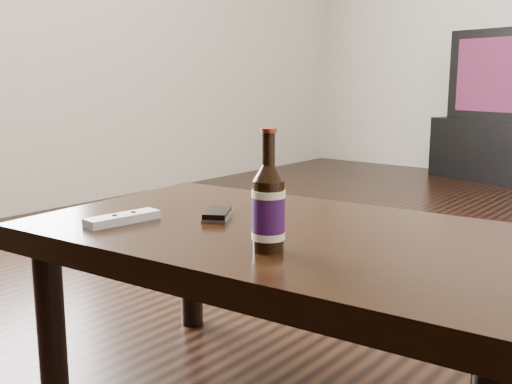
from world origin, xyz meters
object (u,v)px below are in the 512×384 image
Objects in this scene: beer_bottle at (268,208)px; phone at (217,214)px; coffee_table at (288,254)px; remote at (122,218)px.

beer_bottle reaches higher than phone.
beer_bottle is 1.87× the size of phone.
phone is (-0.19, -0.02, 0.07)m from coffee_table.
beer_bottle is at bearing -66.92° from coffee_table.
phone is 0.69× the size of remote.
coffee_table is 9.62× the size of phone.
phone is 0.22m from remote.
remote reaches higher than phone.
coffee_table is at bearing 113.08° from beer_bottle.
beer_bottle is 0.40m from remote.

